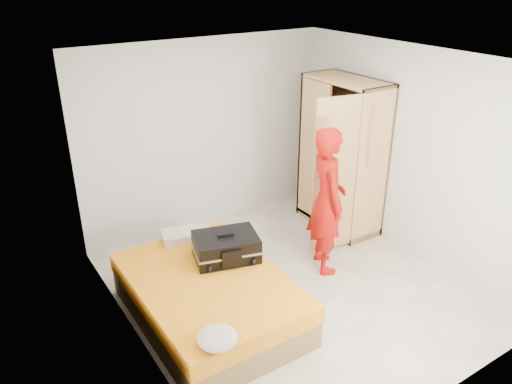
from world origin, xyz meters
TOP-DOWN VIEW (x-y plane):
  - room at (0.00, 0.00)m, footprint 4.00×4.02m
  - bed at (-1.05, 0.03)m, footprint 1.42×2.02m
  - wardrobe at (1.45, 0.86)m, footprint 1.16×1.20m
  - person at (0.61, 0.15)m, footprint 0.65×0.77m
  - suitcase at (-0.70, 0.28)m, footprint 0.81×0.68m
  - round_cushion at (-1.45, -0.87)m, footprint 0.35×0.35m
  - pillow at (-0.88, 0.88)m, footprint 0.63×0.43m

SIDE VIEW (x-z plane):
  - bed at x=-1.05m, z-range 0.00..0.50m
  - pillow at x=-0.88m, z-range 0.50..0.60m
  - round_cushion at x=-1.45m, z-range 0.50..0.63m
  - suitcase at x=-0.70m, z-range 0.48..0.79m
  - person at x=0.61m, z-range 0.00..1.80m
  - wardrobe at x=1.45m, z-range -0.05..2.05m
  - room at x=0.00m, z-range 0.00..2.60m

